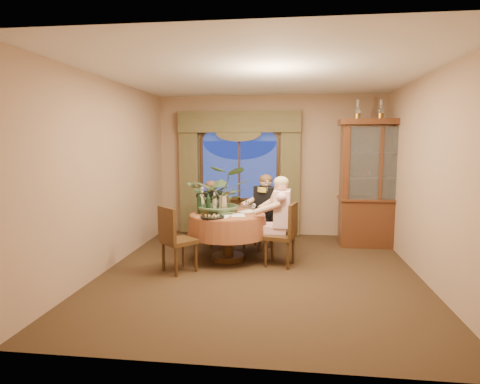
# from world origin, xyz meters

# --- Properties ---
(floor) EXTENTS (5.00, 5.00, 0.00)m
(floor) POSITION_xyz_m (0.00, 0.00, 0.00)
(floor) COLOR black
(floor) RESTS_ON ground
(wall_back) EXTENTS (4.50, 0.00, 4.50)m
(wall_back) POSITION_xyz_m (0.00, 2.50, 1.40)
(wall_back) COLOR #917158
(wall_back) RESTS_ON ground
(wall_right) EXTENTS (0.00, 5.00, 5.00)m
(wall_right) POSITION_xyz_m (2.25, 0.00, 1.40)
(wall_right) COLOR #917158
(wall_right) RESTS_ON ground
(ceiling) EXTENTS (5.00, 5.00, 0.00)m
(ceiling) POSITION_xyz_m (0.00, 0.00, 2.80)
(ceiling) COLOR white
(ceiling) RESTS_ON wall_back
(window) EXTENTS (1.62, 0.10, 1.32)m
(window) POSITION_xyz_m (-0.60, 2.43, 1.30)
(window) COLOR navy
(window) RESTS_ON wall_back
(arched_transom) EXTENTS (1.60, 0.06, 0.44)m
(arched_transom) POSITION_xyz_m (-0.60, 2.43, 2.08)
(arched_transom) COLOR navy
(arched_transom) RESTS_ON wall_back
(drapery_left) EXTENTS (0.38, 0.14, 2.32)m
(drapery_left) POSITION_xyz_m (-1.63, 2.38, 1.18)
(drapery_left) COLOR #474023
(drapery_left) RESTS_ON floor
(drapery_right) EXTENTS (0.38, 0.14, 2.32)m
(drapery_right) POSITION_xyz_m (0.43, 2.38, 1.18)
(drapery_right) COLOR #474023
(drapery_right) RESTS_ON floor
(swag_valance) EXTENTS (2.45, 0.16, 0.42)m
(swag_valance) POSITION_xyz_m (-0.60, 2.35, 2.28)
(swag_valance) COLOR #474023
(swag_valance) RESTS_ON wall_back
(dining_table) EXTENTS (1.54, 1.54, 0.75)m
(dining_table) POSITION_xyz_m (-0.56, 0.58, 0.38)
(dining_table) COLOR maroon
(dining_table) RESTS_ON floor
(china_cabinet) EXTENTS (1.41, 0.56, 2.28)m
(china_cabinet) POSITION_xyz_m (1.98, 1.75, 1.14)
(china_cabinet) COLOR #3B1F13
(china_cabinet) RESTS_ON floor
(oil_lamp_left) EXTENTS (0.11, 0.11, 0.34)m
(oil_lamp_left) POSITION_xyz_m (1.59, 1.75, 2.45)
(oil_lamp_left) COLOR #A5722D
(oil_lamp_left) RESTS_ON china_cabinet
(oil_lamp_center) EXTENTS (0.11, 0.11, 0.34)m
(oil_lamp_center) POSITION_xyz_m (1.98, 1.75, 2.45)
(oil_lamp_center) COLOR #A5722D
(oil_lamp_center) RESTS_ON china_cabinet
(oil_lamp_right) EXTENTS (0.11, 0.11, 0.34)m
(oil_lamp_right) POSITION_xyz_m (2.38, 1.75, 2.45)
(oil_lamp_right) COLOR #A5722D
(oil_lamp_right) RESTS_ON china_cabinet
(chair_right) EXTENTS (0.51, 0.51, 0.96)m
(chair_right) POSITION_xyz_m (0.28, 0.37, 0.48)
(chair_right) COLOR black
(chair_right) RESTS_ON floor
(chair_back_right) EXTENTS (0.57, 0.57, 0.96)m
(chair_back_right) POSITION_xyz_m (-0.14, 1.31, 0.48)
(chair_back_right) COLOR black
(chair_back_right) RESTS_ON floor
(chair_back) EXTENTS (0.53, 0.53, 0.96)m
(chair_back) POSITION_xyz_m (-0.84, 1.40, 0.48)
(chair_back) COLOR black
(chair_back) RESTS_ON floor
(chair_front_left) EXTENTS (0.59, 0.59, 0.96)m
(chair_front_left) POSITION_xyz_m (-1.16, -0.10, 0.48)
(chair_front_left) COLOR black
(chair_front_left) RESTS_ON floor
(person_pink) EXTENTS (0.47, 0.51, 1.36)m
(person_pink) POSITION_xyz_m (0.31, 0.54, 0.68)
(person_pink) COLOR beige
(person_pink) RESTS_ON floor
(person_back) EXTENTS (0.57, 0.56, 1.21)m
(person_back) POSITION_xyz_m (-0.97, 1.30, 0.60)
(person_back) COLOR black
(person_back) RESTS_ON floor
(person_scarf) EXTENTS (0.65, 0.64, 1.33)m
(person_scarf) POSITION_xyz_m (0.03, 1.23, 0.67)
(person_scarf) COLOR black
(person_scarf) RESTS_ON floor
(stoneware_vase) EXTENTS (0.14, 0.14, 0.27)m
(stoneware_vase) POSITION_xyz_m (-0.65, 0.71, 0.88)
(stoneware_vase) COLOR tan
(stoneware_vase) RESTS_ON dining_table
(centerpiece_plant) EXTENTS (1.02, 1.13, 0.88)m
(centerpiece_plant) POSITION_xyz_m (-0.69, 0.70, 1.39)
(centerpiece_plant) COLOR #3D5434
(centerpiece_plant) RESTS_ON dining_table
(olive_bowl) EXTENTS (0.17, 0.17, 0.05)m
(olive_bowl) POSITION_xyz_m (-0.53, 0.53, 0.78)
(olive_bowl) COLOR #495931
(olive_bowl) RESTS_ON dining_table
(cheese_platter) EXTENTS (0.36, 0.36, 0.02)m
(cheese_platter) POSITION_xyz_m (-0.73, 0.20, 0.76)
(cheese_platter) COLOR black
(cheese_platter) RESTS_ON dining_table
(wine_bottle_0) EXTENTS (0.07, 0.07, 0.33)m
(wine_bottle_0) POSITION_xyz_m (-0.86, 0.54, 0.92)
(wine_bottle_0) COLOR black
(wine_bottle_0) RESTS_ON dining_table
(wine_bottle_1) EXTENTS (0.07, 0.07, 0.33)m
(wine_bottle_1) POSITION_xyz_m (-1.01, 0.54, 0.92)
(wine_bottle_1) COLOR black
(wine_bottle_1) RESTS_ON dining_table
(wine_bottle_2) EXTENTS (0.07, 0.07, 0.33)m
(wine_bottle_2) POSITION_xyz_m (-0.78, 0.64, 0.92)
(wine_bottle_2) COLOR tan
(wine_bottle_2) RESTS_ON dining_table
(wine_bottle_3) EXTENTS (0.07, 0.07, 0.33)m
(wine_bottle_3) POSITION_xyz_m (-0.81, 0.77, 0.92)
(wine_bottle_3) COLOR black
(wine_bottle_3) RESTS_ON dining_table
(tasting_paper_0) EXTENTS (0.27, 0.34, 0.00)m
(tasting_paper_0) POSITION_xyz_m (-0.38, 0.45, 0.75)
(tasting_paper_0) COLOR white
(tasting_paper_0) RESTS_ON dining_table
(tasting_paper_1) EXTENTS (0.34, 0.37, 0.00)m
(tasting_paper_1) POSITION_xyz_m (-0.26, 0.81, 0.75)
(tasting_paper_1) COLOR white
(tasting_paper_1) RESTS_ON dining_table
(tasting_paper_2) EXTENTS (0.27, 0.34, 0.00)m
(tasting_paper_2) POSITION_xyz_m (-0.59, 0.34, 0.75)
(tasting_paper_2) COLOR white
(tasting_paper_2) RESTS_ON dining_table
(wine_glass_person_pink) EXTENTS (0.07, 0.07, 0.18)m
(wine_glass_person_pink) POSITION_xyz_m (-0.14, 0.56, 0.84)
(wine_glass_person_pink) COLOR silver
(wine_glass_person_pink) RESTS_ON dining_table
(wine_glass_person_back) EXTENTS (0.07, 0.07, 0.18)m
(wine_glass_person_back) POSITION_xyz_m (-0.77, 0.95, 0.84)
(wine_glass_person_back) COLOR silver
(wine_glass_person_back) RESTS_ON dining_table
(wine_glass_person_scarf) EXTENTS (0.07, 0.07, 0.18)m
(wine_glass_person_scarf) POSITION_xyz_m (-0.28, 0.89, 0.84)
(wine_glass_person_scarf) COLOR silver
(wine_glass_person_scarf) RESTS_ON dining_table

